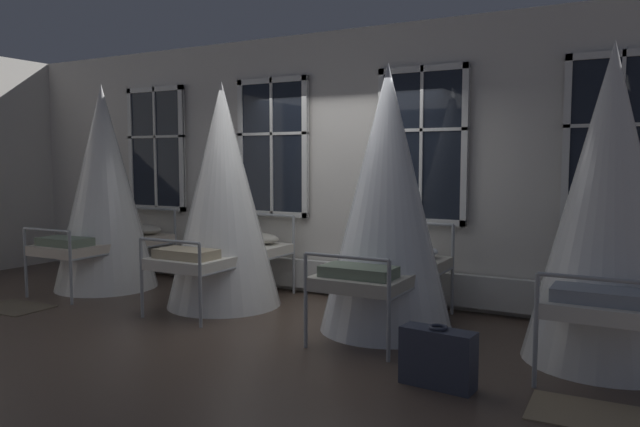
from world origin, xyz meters
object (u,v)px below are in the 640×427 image
(cot_third, at_px, (387,202))
(suitcase_dark, at_px, (438,358))
(cot_second, at_px, (223,198))
(cot_first, at_px, (104,189))
(cot_fourth, at_px, (609,208))

(cot_third, bearing_deg, suitcase_dark, -142.91)
(cot_second, xyz_separation_m, suitcase_dark, (3.03, -1.31, -1.05))
(cot_first, distance_m, cot_third, 4.08)
(cot_third, xyz_separation_m, suitcase_dark, (0.95, -1.26, -1.07))
(cot_first, bearing_deg, cot_second, -91.64)
(cot_third, height_order, cot_fourth, cot_fourth)
(suitcase_dark, bearing_deg, cot_second, 162.17)
(cot_second, bearing_deg, cot_third, -91.38)
(cot_third, bearing_deg, cot_second, 88.69)
(cot_first, relative_size, suitcase_dark, 4.69)
(cot_second, distance_m, cot_third, 2.08)
(cot_fourth, bearing_deg, suitcase_dark, 139.81)
(cot_second, bearing_deg, cot_fourth, -90.85)
(cot_second, height_order, cot_fourth, cot_fourth)
(cot_third, height_order, suitcase_dark, cot_third)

